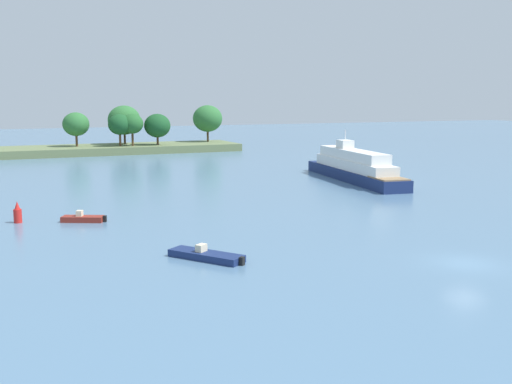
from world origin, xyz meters
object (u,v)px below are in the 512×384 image
object	(u,v)px
fishing_skiff	(206,255)
channel_buoy_red	(18,214)
small_motorboat	(83,219)
white_riverboat	(354,167)

from	to	relation	value
fishing_skiff	channel_buoy_red	bearing A→B (deg)	121.64
small_motorboat	channel_buoy_red	size ratio (longest dim) A/B	2.03
white_riverboat	fishing_skiff	xyz separation A→B (m)	(-30.90, -29.93, -1.48)
white_riverboat	channel_buoy_red	bearing A→B (deg)	-164.34
white_riverboat	fishing_skiff	bearing A→B (deg)	-135.91
small_motorboat	fishing_skiff	world-z (taller)	small_motorboat
channel_buoy_red	small_motorboat	bearing A→B (deg)	-19.21
small_motorboat	channel_buoy_red	bearing A→B (deg)	160.79
white_riverboat	channel_buoy_red	xyz separation A→B (m)	(-42.08, -11.80, -0.94)
fishing_skiff	channel_buoy_red	world-z (taller)	channel_buoy_red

